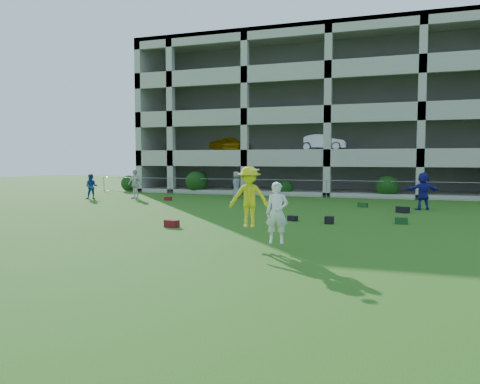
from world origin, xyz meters
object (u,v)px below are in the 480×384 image
at_px(bystander_b, 135,184).
at_px(crate_d, 329,220).
at_px(bystander_a, 91,187).
at_px(bystander_d, 423,191).
at_px(frisbee_contest, 256,201).
at_px(bystander_c, 237,185).
at_px(parking_garage, 342,119).

height_order(bystander_b, crate_d, bystander_b).
height_order(bystander_a, bystander_d, bystander_d).
distance_m(bystander_d, frisbee_contest, 13.71).
xyz_separation_m(bystander_c, frisbee_contest, (6.49, -16.78, 0.50)).
height_order(bystander_c, bystander_d, bystander_d).
height_order(bystander_d, parking_garage, parking_garage).
bearing_deg(frisbee_contest, bystander_b, 132.37).
relative_size(bystander_c, frisbee_contest, 0.83).
distance_m(bystander_a, bystander_b, 2.82).
distance_m(bystander_a, frisbee_contest, 19.76).
bearing_deg(parking_garage, crate_d, -84.48).
xyz_separation_m(bystander_c, bystander_d, (11.64, -4.08, 0.08)).
relative_size(bystander_a, bystander_c, 0.92).
height_order(bystander_a, bystander_b, bystander_b).
height_order(bystander_b, bystander_c, bystander_b).
height_order(crate_d, frisbee_contest, frisbee_contest).
bearing_deg(bystander_a, crate_d, -46.27).
bearing_deg(bystander_a, bystander_c, 1.70).
bearing_deg(frisbee_contest, bystander_c, 111.14).
distance_m(crate_d, frisbee_contest, 6.10).
height_order(bystander_a, frisbee_contest, frisbee_contest).
distance_m(bystander_b, bystander_d, 17.73).
xyz_separation_m(crate_d, frisbee_contest, (-1.34, -5.82, 1.24)).
relative_size(bystander_d, frisbee_contest, 0.91).
bearing_deg(crate_d, bystander_b, 150.24).
distance_m(bystander_d, parking_garage, 17.05).
xyz_separation_m(crate_d, parking_garage, (-2.13, 22.05, 5.86)).
distance_m(bystander_c, bystander_d, 12.33).
height_order(bystander_c, crate_d, bystander_c).
bearing_deg(parking_garage, bystander_c, -117.18).
distance_m(bystander_b, crate_d, 16.02).
distance_m(bystander_a, bystander_d, 20.29).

